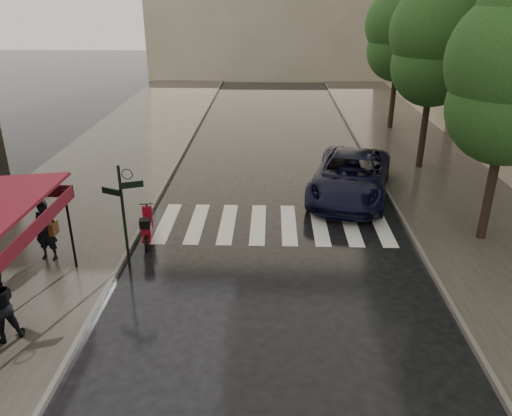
{
  "coord_description": "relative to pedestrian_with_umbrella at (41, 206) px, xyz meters",
  "views": [
    {
      "loc": [
        2.86,
        -9.46,
        7.35
      ],
      "look_at": [
        2.43,
        4.17,
        1.4
      ],
      "focal_mm": 35.0,
      "sensor_mm": 36.0,
      "label": 1
    }
  ],
  "objects": [
    {
      "name": "crosswalk",
      "position": [
        6.56,
        2.78,
        -1.8
      ],
      "size": [
        7.85,
        3.2,
        0.01
      ],
      "color": "silver",
      "rests_on": "ground"
    },
    {
      "name": "tree_mid",
      "position": [
        13.08,
        8.78,
        3.78
      ],
      "size": [
        3.8,
        3.8,
        8.34
      ],
      "color": "black",
      "rests_on": "sidewalk_far"
    },
    {
      "name": "pedestrian_with_umbrella",
      "position": [
        0.0,
        0.0,
        0.0
      ],
      "size": [
        1.19,
        1.2,
        2.55
      ],
      "rotation": [
        0.0,
        0.0,
        -0.09
      ],
      "color": "black",
      "rests_on": "sidewalk_near"
    },
    {
      "name": "ground",
      "position": [
        3.58,
        -3.22,
        -1.81
      ],
      "size": [
        120.0,
        120.0,
        0.0
      ],
      "primitive_type": "plane",
      "color": "black",
      "rests_on": "ground"
    },
    {
      "name": "parked_car",
      "position": [
        9.52,
        5.44,
        -0.98
      ],
      "size": [
        4.15,
        6.49,
        1.67
      ],
      "primitive_type": "imported",
      "rotation": [
        0.0,
        0.0,
        -0.25
      ],
      "color": "black",
      "rests_on": "ground"
    },
    {
      "name": "curb_near",
      "position": [
        2.13,
        8.78,
        -1.73
      ],
      "size": [
        0.12,
        60.0,
        0.16
      ],
      "primitive_type": "cube",
      "color": "#595651",
      "rests_on": "ground"
    },
    {
      "name": "curb_far",
      "position": [
        11.03,
        8.78,
        -1.73
      ],
      "size": [
        0.12,
        60.0,
        0.16
      ],
      "primitive_type": "cube",
      "color": "#595651",
      "rests_on": "ground"
    },
    {
      "name": "sidewalk_near",
      "position": [
        -0.92,
        8.78,
        -1.75
      ],
      "size": [
        6.0,
        60.0,
        0.12
      ],
      "primitive_type": "cube",
      "color": "#38332D",
      "rests_on": "ground"
    },
    {
      "name": "scooter",
      "position": [
        2.58,
        1.32,
        -1.3
      ],
      "size": [
        0.58,
        1.65,
        1.09
      ],
      "rotation": [
        0.0,
        0.0,
        0.16
      ],
      "color": "black",
      "rests_on": "ground"
    },
    {
      "name": "signpost",
      "position": [
        2.39,
        -0.22,
        0.02
      ],
      "size": [
        1.17,
        0.29,
        3.1
      ],
      "color": "black",
      "rests_on": "ground"
    },
    {
      "name": "sidewalk_far",
      "position": [
        13.83,
        8.78,
        -1.75
      ],
      "size": [
        5.5,
        60.0,
        0.12
      ],
      "primitive_type": "cube",
      "color": "#38332D",
      "rests_on": "ground"
    },
    {
      "name": "tree_far",
      "position": [
        13.28,
        15.78,
        3.65
      ],
      "size": [
        3.8,
        3.8,
        8.16
      ],
      "color": "black",
      "rests_on": "sidewalk_far"
    }
  ]
}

